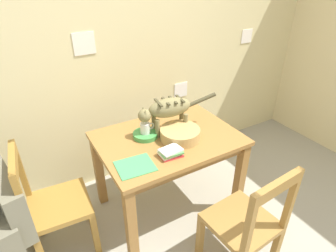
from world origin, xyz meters
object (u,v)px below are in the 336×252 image
(wicker_basket, at_px, (180,134))
(wooden_chair_far, at_px, (246,223))
(saucer_bowl, at_px, (145,135))
(book_stack, at_px, (171,152))
(wooden_chair_near, at_px, (53,204))
(cat, at_px, (168,109))
(dining_table, at_px, (168,147))
(coffee_mug, at_px, (146,128))
(magazine, at_px, (135,166))

(wicker_basket, bearing_deg, wooden_chair_far, -83.81)
(saucer_bowl, xyz_separation_m, book_stack, (0.04, -0.32, 0.01))
(book_stack, xyz_separation_m, wooden_chair_near, (-0.82, 0.27, -0.33))
(cat, height_order, wooden_chair_near, cat)
(dining_table, height_order, coffee_mug, coffee_mug)
(cat, distance_m, wooden_chair_far, 1.00)
(cat, relative_size, wicker_basket, 2.13)
(book_stack, bearing_deg, dining_table, 64.14)
(saucer_bowl, bearing_deg, wicker_basket, -36.20)
(wooden_chair_far, bearing_deg, cat, 92.96)
(magazine, bearing_deg, book_stack, 1.52)
(coffee_mug, height_order, magazine, coffee_mug)
(dining_table, xyz_separation_m, cat, (0.04, 0.07, 0.31))
(book_stack, bearing_deg, wicker_basket, 41.53)
(wicker_basket, bearing_deg, saucer_bowl, 143.80)
(cat, distance_m, coffee_mug, 0.23)
(wicker_basket, bearing_deg, wooden_chair_near, 173.48)
(dining_table, bearing_deg, wooden_chair_near, 177.26)
(book_stack, height_order, wooden_chair_far, wooden_chair_far)
(wooden_chair_far, bearing_deg, dining_table, 96.36)
(coffee_mug, relative_size, book_stack, 0.72)
(cat, xyz_separation_m, wicker_basket, (0.03, -0.14, -0.16))
(magazine, bearing_deg, coffee_mug, 57.48)
(wooden_chair_near, distance_m, wooden_chair_far, 1.36)
(saucer_bowl, distance_m, wooden_chair_far, 0.98)
(saucer_bowl, bearing_deg, magazine, -126.81)
(magazine, bearing_deg, wicker_basket, 22.38)
(coffee_mug, relative_size, wooden_chair_far, 0.13)
(dining_table, xyz_separation_m, wicker_basket, (0.07, -0.07, 0.14))
(coffee_mug, xyz_separation_m, magazine, (-0.23, -0.31, -0.08))
(cat, distance_m, saucer_bowl, 0.27)
(saucer_bowl, xyz_separation_m, magazine, (-0.23, -0.31, -0.02))
(magazine, xyz_separation_m, wooden_chair_near, (-0.55, 0.26, -0.30))
(coffee_mug, bearing_deg, cat, -7.39)
(cat, xyz_separation_m, coffee_mug, (-0.19, 0.02, -0.13))
(book_stack, relative_size, wooden_chair_far, 0.18)
(dining_table, height_order, wicker_basket, wicker_basket)
(magazine, height_order, wicker_basket, wicker_basket)
(book_stack, height_order, wooden_chair_near, wooden_chair_near)
(coffee_mug, height_order, wicker_basket, coffee_mug)
(book_stack, xyz_separation_m, wicker_basket, (0.18, 0.16, 0.02))
(coffee_mug, height_order, wooden_chair_near, wooden_chair_near)
(dining_table, height_order, wooden_chair_far, wooden_chair_far)
(saucer_bowl, relative_size, wooden_chair_far, 0.22)
(dining_table, xyz_separation_m, saucer_bowl, (-0.15, 0.09, 0.12))
(book_stack, distance_m, wooden_chair_far, 0.69)
(book_stack, xyz_separation_m, wooden_chair_far, (0.26, -0.56, -0.33))
(saucer_bowl, relative_size, wicker_basket, 0.64)
(book_stack, relative_size, wooden_chair_near, 0.18)
(saucer_bowl, distance_m, wicker_basket, 0.28)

